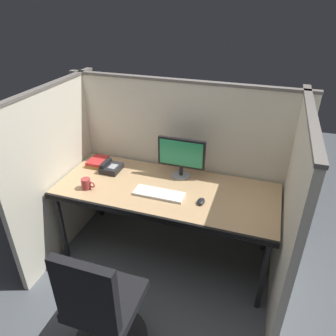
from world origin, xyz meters
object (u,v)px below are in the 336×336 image
book_stack (98,162)px  desk (166,194)px  coffee_mug (86,184)px  keyboard_main (159,194)px  desk_phone (111,168)px  office_chair (104,316)px  monitor_center (181,155)px  computer_mouse (201,201)px

book_stack → desk: bearing=-15.5°
coffee_mug → keyboard_main: bearing=9.5°
keyboard_main → desk_phone: desk_phone is taller
book_stack → office_chair: bearing=-60.7°
office_chair → monitor_center: size_ratio=2.27×
monitor_center → book_stack: (-0.84, -0.04, -0.19)m
book_stack → coffee_mug: (0.13, -0.41, 0.02)m
desk → book_stack: size_ratio=8.93×
office_chair → monitor_center: 1.42m
keyboard_main → computer_mouse: (0.36, -0.00, 0.01)m
keyboard_main → desk: bearing=73.6°
office_chair → keyboard_main: 1.01m
monitor_center → book_stack: bearing=-177.2°
computer_mouse → coffee_mug: bearing=-174.1°
office_chair → keyboard_main: office_chair is taller
desk_phone → office_chair: bearing=-66.2°
office_chair → coffee_mug: bearing=116.5°
monitor_center → desk: bearing=-103.1°
book_stack → desk_phone: bearing=-21.7°
office_chair → desk_phone: size_ratio=5.13×
desk → computer_mouse: size_ratio=19.79×
office_chair → keyboard_main: (0.06, 0.93, 0.39)m
desk → monitor_center: monitor_center is taller
keyboard_main → desk_phone: (-0.57, 0.24, 0.02)m
book_stack → desk_phone: 0.20m
book_stack → coffee_mug: size_ratio=1.69×
office_chair → computer_mouse: (0.42, 0.93, 0.39)m
desk_phone → desk: bearing=-13.5°
monitor_center → desk_phone: monitor_center is taller
desk → book_stack: (-0.78, 0.22, 0.08)m
desk → computer_mouse: computer_mouse is taller
book_stack → desk_phone: (0.18, -0.07, 0.01)m
office_chair → book_stack: size_ratio=4.58×
office_chair → monitor_center: bearing=75.5°
office_chair → desk: bearing=77.2°
desk_phone → coffee_mug: bearing=-98.9°
desk → desk_phone: desk_phone is taller
office_chair → keyboard_main: size_ratio=2.27×
keyboard_main → office_chair: bearing=-93.5°
desk → office_chair: 1.08m
monitor_center → computer_mouse: size_ratio=4.48×
monitor_center → coffee_mug: size_ratio=3.41×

